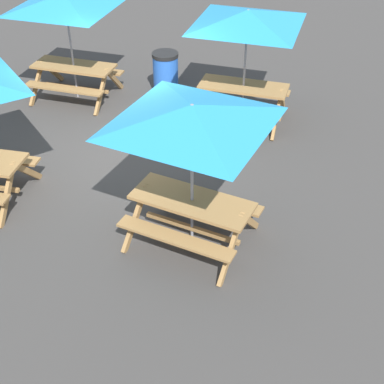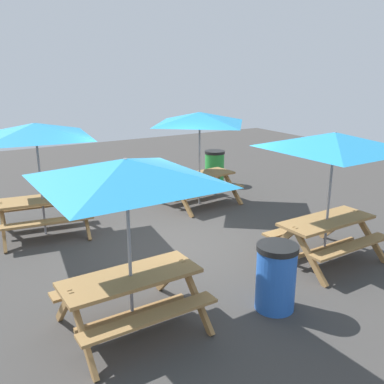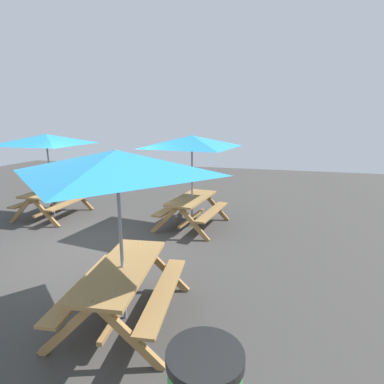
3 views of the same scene
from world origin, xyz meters
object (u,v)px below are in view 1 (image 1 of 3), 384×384
Objects in this scene: picnic_table_0 at (192,126)px; picnic_table_3 at (66,9)px; trash_bin_blue at (166,74)px; picnic_table_2 at (247,26)px.

picnic_table_0 and picnic_table_3 have the same top height.
picnic_table_2 is at bearing -17.45° from trash_bin_blue.
picnic_table_2 is at bearing 100.94° from picnic_table_0.
picnic_table_2 is 1.00× the size of picnic_table_3.
picnic_table_2 is 2.52m from trash_bin_blue.
picnic_table_2 is 2.89× the size of trash_bin_blue.
picnic_table_0 is 2.86× the size of trash_bin_blue.
picnic_table_3 is (-3.80, -0.17, 0.00)m from picnic_table_2.
picnic_table_2 is 3.81m from picnic_table_3.
picnic_table_0 is 0.99× the size of picnic_table_2.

